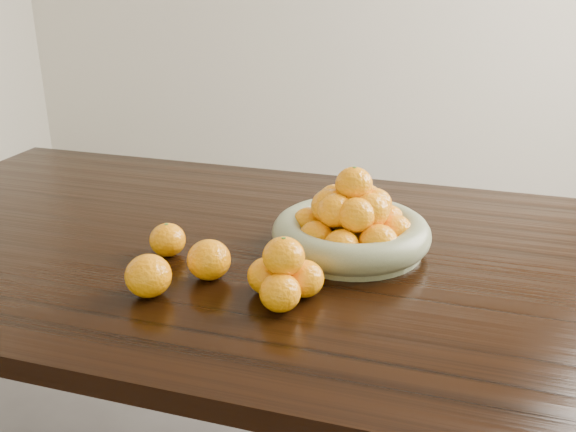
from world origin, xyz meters
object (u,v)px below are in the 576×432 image
(fruit_bowl, at_px, (352,226))
(loose_orange_0, at_px, (168,240))
(dining_table, at_px, (289,287))
(orange_pyramid, at_px, (284,275))

(fruit_bowl, xyz_separation_m, loose_orange_0, (-0.35, -0.14, -0.02))
(fruit_bowl, relative_size, loose_orange_0, 4.47)
(loose_orange_0, bearing_deg, dining_table, 24.89)
(orange_pyramid, bearing_deg, loose_orange_0, 159.43)
(orange_pyramid, xyz_separation_m, loose_orange_0, (-0.28, 0.10, -0.01))
(dining_table, xyz_separation_m, loose_orange_0, (-0.22, -0.10, 0.12))
(dining_table, height_order, orange_pyramid, orange_pyramid)
(dining_table, bearing_deg, orange_pyramid, -75.20)
(dining_table, bearing_deg, loose_orange_0, -155.11)
(dining_table, relative_size, fruit_bowl, 6.19)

